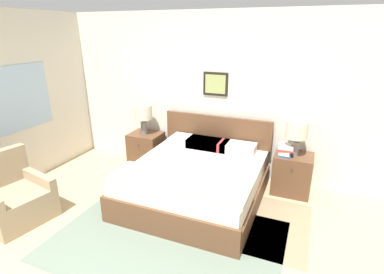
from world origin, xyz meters
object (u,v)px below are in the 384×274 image
(nightstand_near_window, at_px, (146,149))
(nightstand_by_door, at_px, (292,174))
(bed, at_px, (196,179))
(table_lamp_near_window, at_px, (143,114))
(table_lamp_by_door, at_px, (297,132))
(armchair, at_px, (13,199))

(nightstand_near_window, relative_size, nightstand_by_door, 1.00)
(nightstand_near_window, distance_m, nightstand_by_door, 2.49)
(bed, bearing_deg, nightstand_by_door, 29.57)
(bed, xyz_separation_m, table_lamp_near_window, (-1.26, 0.70, 0.66))
(table_lamp_near_window, bearing_deg, bed, -29.05)
(table_lamp_near_window, xyz_separation_m, table_lamp_by_door, (2.49, 0.00, 0.00))
(bed, distance_m, nightstand_near_window, 1.43)
(bed, xyz_separation_m, nightstand_by_door, (1.25, 0.71, 0.00))
(nightstand_by_door, xyz_separation_m, table_lamp_by_door, (-0.01, -0.01, 0.66))
(nightstand_near_window, height_order, table_lamp_by_door, table_lamp_by_door)
(nightstand_near_window, bearing_deg, table_lamp_near_window, -143.80)
(bed, height_order, armchair, bed)
(armchair, xyz_separation_m, nightstand_near_window, (0.73, 2.05, 0.02))
(armchair, relative_size, nightstand_near_window, 1.45)
(nightstand_near_window, height_order, table_lamp_near_window, table_lamp_near_window)
(armchair, distance_m, nightstand_by_door, 3.82)
(table_lamp_near_window, bearing_deg, nightstand_by_door, 0.22)
(bed, xyz_separation_m, table_lamp_by_door, (1.24, 0.70, 0.66))
(nightstand_near_window, height_order, nightstand_by_door, same)
(bed, bearing_deg, nightstand_near_window, 150.37)
(nightstand_by_door, relative_size, table_lamp_near_window, 1.18)
(table_lamp_by_door, bearing_deg, bed, -150.65)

